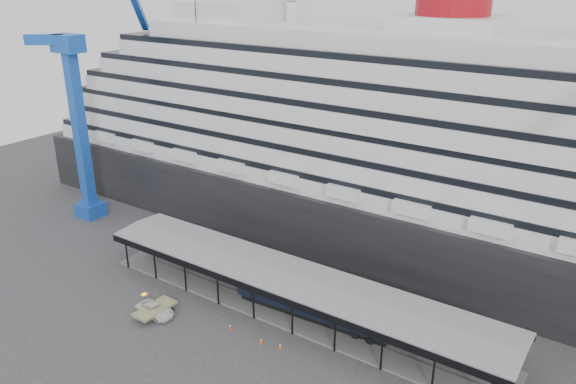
# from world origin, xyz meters

# --- Properties ---
(ground) EXTENTS (200.00, 200.00, 0.00)m
(ground) POSITION_xyz_m (0.00, 0.00, 0.00)
(ground) COLOR #373739
(ground) RESTS_ON ground
(cruise_ship) EXTENTS (130.00, 30.00, 43.90)m
(cruise_ship) POSITION_xyz_m (0.05, 32.00, 18.35)
(cruise_ship) COLOR black
(cruise_ship) RESTS_ON ground
(platform_canopy) EXTENTS (56.00, 9.18, 5.30)m
(platform_canopy) POSITION_xyz_m (0.00, 5.00, 2.36)
(platform_canopy) COLOR slate
(platform_canopy) RESTS_ON ground
(crane_blue) EXTENTS (22.63, 19.19, 47.60)m
(crane_blue) POSITION_xyz_m (-45.11, 10.62, 19.96)
(crane_blue) COLOR blue
(crane_blue) RESTS_ON ground
(port_truck) EXTENTS (5.42, 2.66, 1.48)m
(port_truck) POSITION_xyz_m (-13.67, -5.48, 0.74)
(port_truck) COLOR silver
(port_truck) RESTS_ON ground
(pullman_carriage) EXTENTS (21.13, 3.85, 20.63)m
(pullman_carriage) POSITION_xyz_m (3.22, 5.00, 2.52)
(pullman_carriage) COLOR black
(pullman_carriage) RESTS_ON ground
(traffic_cone_left) EXTENTS (0.45, 0.45, 0.68)m
(traffic_cone_left) POSITION_xyz_m (0.87, -2.64, 0.34)
(traffic_cone_left) COLOR #DD540C
(traffic_cone_left) RESTS_ON ground
(traffic_cone_mid) EXTENTS (0.38, 0.38, 0.68)m
(traffic_cone_mid) POSITION_xyz_m (-3.96, -2.46, 0.34)
(traffic_cone_mid) COLOR #E6420C
(traffic_cone_mid) RESTS_ON ground
(traffic_cone_right) EXTENTS (0.38, 0.38, 0.72)m
(traffic_cone_right) POSITION_xyz_m (3.24, -2.16, 0.36)
(traffic_cone_right) COLOR #EF550D
(traffic_cone_right) RESTS_ON ground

